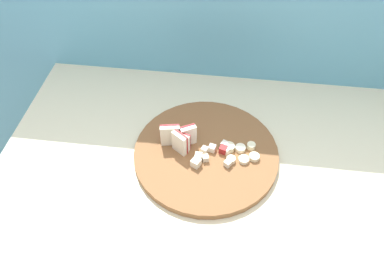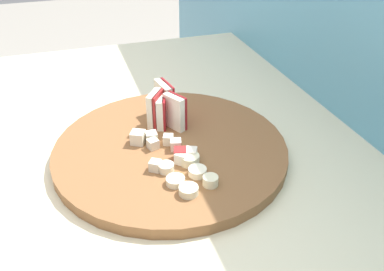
% 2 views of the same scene
% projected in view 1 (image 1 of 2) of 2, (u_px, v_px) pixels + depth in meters
% --- Properties ---
extents(tiled_countertop, '(1.29, 0.86, 0.92)m').
position_uv_depth(tiled_countertop, '(228.00, 263.00, 1.24)').
color(tiled_countertop, beige).
rests_on(tiled_countertop, ground).
extents(tile_backsplash, '(2.40, 0.04, 1.44)m').
position_uv_depth(tile_backsplash, '(241.00, 115.00, 1.34)').
color(tile_backsplash, '#5BA3C1').
rests_on(tile_backsplash, ground).
extents(cutting_board, '(0.38, 0.38, 0.02)m').
position_uv_depth(cutting_board, '(206.00, 153.00, 0.97)').
color(cutting_board, brown).
rests_on(cutting_board, tiled_countertop).
extents(apple_wedge_fan, '(0.10, 0.07, 0.06)m').
position_uv_depth(apple_wedge_fan, '(179.00, 138.00, 0.95)').
color(apple_wedge_fan, '#A32323').
rests_on(apple_wedge_fan, cutting_board).
extents(apple_dice_pile, '(0.11, 0.10, 0.02)m').
position_uv_depth(apple_dice_pile, '(212.00, 154.00, 0.94)').
color(apple_dice_pile, white).
rests_on(apple_dice_pile, cutting_board).
extents(banana_slice_rows, '(0.10, 0.07, 0.01)m').
position_uv_depth(banana_slice_rows, '(240.00, 152.00, 0.95)').
color(banana_slice_rows, white).
rests_on(banana_slice_rows, cutting_board).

